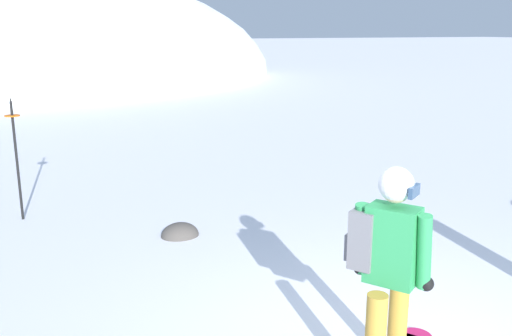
{
  "coord_description": "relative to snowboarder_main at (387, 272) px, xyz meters",
  "views": [
    {
      "loc": [
        -2.76,
        -3.16,
        2.64
      ],
      "look_at": [
        -0.15,
        2.91,
        1.0
      ],
      "focal_mm": 39.31,
      "sensor_mm": 36.0,
      "label": 1
    }
  ],
  "objects": [
    {
      "name": "rock_dark",
      "position": [
        -0.55,
        3.67,
        -0.92
      ],
      "size": [
        0.5,
        0.43,
        0.35
      ],
      "color": "#4C4742",
      "rests_on": "ground"
    },
    {
      "name": "piste_marker_near",
      "position": [
        -2.44,
        5.2,
        0.09
      ],
      "size": [
        0.2,
        0.2,
        1.75
      ],
      "color": "black",
      "rests_on": "ground"
    },
    {
      "name": "snowboarder_main",
      "position": [
        0.0,
        0.0,
        0.0
      ],
      "size": [
        1.58,
        1.14,
        1.71
      ],
      "color": "#D11E5B",
      "rests_on": "ground"
    }
  ]
}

